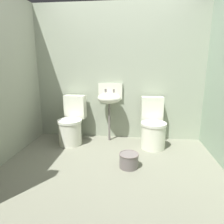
% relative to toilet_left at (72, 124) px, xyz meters
% --- Properties ---
extents(ground_plane, '(3.30, 2.93, 0.08)m').
position_rel_toilet_left_xyz_m(ground_plane, '(0.76, -0.92, -0.36)').
color(ground_plane, slate).
extents(wall_back, '(3.30, 0.10, 2.30)m').
position_rel_toilet_left_xyz_m(wall_back, '(0.76, 0.40, 0.83)').
color(wall_back, '#959F88').
rests_on(wall_back, ground).
extents(toilet_left, '(0.42, 0.61, 0.78)m').
position_rel_toilet_left_xyz_m(toilet_left, '(0.00, 0.00, 0.00)').
color(toilet_left, silver).
rests_on(toilet_left, ground).
extents(toilet_right, '(0.42, 0.60, 0.78)m').
position_rel_toilet_left_xyz_m(toilet_right, '(1.35, -0.00, 0.00)').
color(toilet_right, silver).
rests_on(toilet_right, ground).
extents(sink, '(0.42, 0.35, 0.99)m').
position_rel_toilet_left_xyz_m(sink, '(0.62, 0.19, 0.43)').
color(sink, '#68605E').
rests_on(sink, ground).
extents(bucket, '(0.26, 0.26, 0.19)m').
position_rel_toilet_left_xyz_m(bucket, '(1.00, -0.76, -0.22)').
color(bucket, '#68605E').
rests_on(bucket, ground).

